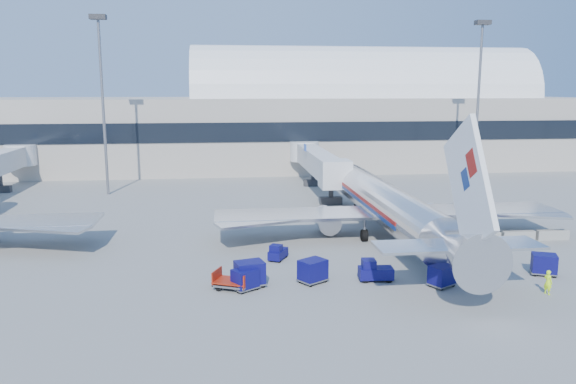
{
  "coord_description": "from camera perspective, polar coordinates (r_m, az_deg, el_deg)",
  "views": [
    {
      "loc": [
        -5.33,
        -44.29,
        13.55
      ],
      "look_at": [
        0.76,
        6.0,
        4.22
      ],
      "focal_mm": 35.0,
      "sensor_mm": 36.0,
      "label": 1
    }
  ],
  "objects": [
    {
      "name": "cart_train_c",
      "position": [
        38.8,
        -4.38,
        -8.8
      ],
      "size": [
        2.11,
        2.0,
        1.48
      ],
      "rotation": [
        0.0,
        0.0,
        0.59
      ],
      "color": "#0B0A50",
      "rests_on": "ground"
    },
    {
      "name": "cart_open_red",
      "position": [
        39.13,
        -5.62,
        -9.16
      ],
      "size": [
        2.87,
        2.51,
        0.64
      ],
      "rotation": [
        0.0,
        0.0,
        -0.41
      ],
      "color": "slate",
      "rests_on": "ground"
    },
    {
      "name": "barrier_far",
      "position": [
        56.66,
        25.29,
        -3.96
      ],
      "size": [
        3.0,
        0.55,
        0.9
      ],
      "primitive_type": "cube",
      "color": "#9E9E96",
      "rests_on": "ground"
    },
    {
      "name": "airliner_main",
      "position": [
        52.23,
        10.31,
        -1.47
      ],
      "size": [
        32.0,
        37.26,
        12.07
      ],
      "color": "silver",
      "rests_on": "ground"
    },
    {
      "name": "cart_solo_far",
      "position": [
        45.78,
        24.57,
        -6.66
      ],
      "size": [
        2.18,
        1.95,
        1.58
      ],
      "rotation": [
        0.0,
        0.0,
        -0.39
      ],
      "color": "#0B0A50",
      "rests_on": "ground"
    },
    {
      "name": "barrier_mid",
      "position": [
        54.98,
        22.37,
        -4.15
      ],
      "size": [
        3.0,
        0.55,
        0.9
      ],
      "primitive_type": "cube",
      "color": "#9E9E96",
      "rests_on": "ground"
    },
    {
      "name": "cart_train_b",
      "position": [
        39.41,
        -3.91,
        -8.23
      ],
      "size": [
        2.36,
        2.02,
        1.79
      ],
      "rotation": [
        0.0,
        0.0,
        0.26
      ],
      "color": "#0B0A50",
      "rests_on": "ground"
    },
    {
      "name": "tug_right",
      "position": [
        45.29,
        18.37,
        -6.63
      ],
      "size": [
        2.54,
        2.18,
        1.49
      ],
      "rotation": [
        0.0,
        0.0,
        -0.56
      ],
      "color": "#0B0A50",
      "rests_on": "ground"
    },
    {
      "name": "tug_left",
      "position": [
        45.33,
        -1.07,
        -6.16
      ],
      "size": [
        1.84,
        2.27,
        1.33
      ],
      "rotation": [
        0.0,
        0.0,
        1.09
      ],
      "color": "#0B0A50",
      "rests_on": "ground"
    },
    {
      "name": "terminal",
      "position": [
        100.77,
        -11.69,
        6.79
      ],
      "size": [
        170.0,
        28.15,
        21.0
      ],
      "color": "#B2AA9E",
      "rests_on": "ground"
    },
    {
      "name": "ramp_worker",
      "position": [
        41.73,
        24.9,
        -8.31
      ],
      "size": [
        0.58,
        0.71,
        1.67
      ],
      "primitive_type": "imported",
      "rotation": [
        0.0,
        0.0,
        1.91
      ],
      "color": "#BEFF1A",
      "rests_on": "ground"
    },
    {
      "name": "barrier_near",
      "position": [
        53.46,
        19.27,
        -4.35
      ],
      "size": [
        3.0,
        0.55,
        0.9
      ],
      "primitive_type": "cube",
      "color": "#9E9E96",
      "rests_on": "ground"
    },
    {
      "name": "jetbridge_near",
      "position": [
        76.8,
        2.84,
        3.23
      ],
      "size": [
        4.4,
        27.5,
        6.25
      ],
      "color": "silver",
      "rests_on": "ground"
    },
    {
      "name": "mast_west",
      "position": [
        75.73,
        -18.42,
        10.85
      ],
      "size": [
        2.0,
        1.2,
        22.6
      ],
      "color": "slate",
      "rests_on": "ground"
    },
    {
      "name": "cart_train_a",
      "position": [
        40.14,
        2.53,
        -7.97
      ],
      "size": [
        2.37,
        2.25,
        1.66
      ],
      "rotation": [
        0.0,
        0.0,
        0.59
      ],
      "color": "#0B0A50",
      "rests_on": "ground"
    },
    {
      "name": "mast_east",
      "position": [
        82.27,
        18.87,
        10.75
      ],
      "size": [
        2.0,
        1.2,
        22.6
      ],
      "color": "slate",
      "rests_on": "ground"
    },
    {
      "name": "cart_solo_near",
      "position": [
        40.77,
        15.36,
        -8.17
      ],
      "size": [
        2.13,
        1.97,
        1.5
      ],
      "rotation": [
        0.0,
        0.0,
        0.51
      ],
      "color": "#0B0A50",
      "rests_on": "ground"
    },
    {
      "name": "tug_lead",
      "position": [
        41.01,
        8.77,
        -7.93
      ],
      "size": [
        2.5,
        1.39,
        1.58
      ],
      "rotation": [
        0.0,
        0.0,
        -0.07
      ],
      "color": "#0B0A50",
      "rests_on": "ground"
    },
    {
      "name": "ground",
      "position": [
        46.62,
        -0.05,
        -6.46
      ],
      "size": [
        260.0,
        260.0,
        0.0
      ],
      "primitive_type": "plane",
      "color": "gray",
      "rests_on": "ground"
    }
  ]
}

